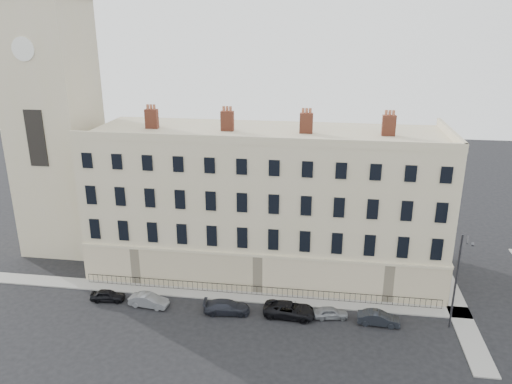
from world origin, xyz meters
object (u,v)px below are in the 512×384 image
Objects in this scene: car_f at (379,318)px; car_d at (290,310)px; car_a at (108,295)px; car_b at (149,300)px; car_e at (331,313)px; car_c at (227,307)px; streetlamp at (457,278)px.

car_d is at bearing 91.80° from car_f.
car_f is (25.52, -0.30, 0.05)m from car_a.
car_f is at bearing -87.15° from car_d.
car_b is 0.78× the size of car_d.
car_e is (17.04, 0.50, -0.08)m from car_b.
car_e is (3.71, 0.26, -0.13)m from car_d.
car_f is at bearing -95.55° from car_c.
car_a is at bearing 81.70° from car_c.
car_c is at bearing 83.71° from car_e.
car_d is at bearing 84.41° from car_e.
car_b is 27.83m from streetlamp.
car_a is at bearing 80.69° from car_e.
car_d is 3.72m from car_e.
car_e is at bearing -164.04° from streetlamp.
car_c is at bearing -97.37° from car_a.
car_d reaches higher than car_e.
car_c is at bearing -162.40° from streetlamp.
car_d reaches higher than car_b.
car_b reaches higher than car_a.
car_d is at bearing -83.33° from car_b.
car_c is 1.35× the size of car_e.
car_a is 0.77× the size of car_c.
car_b is at bearing -100.48° from car_a.
streetlamp is at bearing -94.64° from car_c.
car_b is at bearing 83.47° from car_c.
car_b is 1.19× the size of car_e.
car_f is at bearing -95.89° from car_a.
streetlamp is (6.24, 0.38, 4.32)m from car_f.
car_b is 17.04m from car_e.
car_c is 1.15× the size of car_f.
car_e is 4.24m from car_f.
streetlamp is at bearing -85.13° from car_d.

